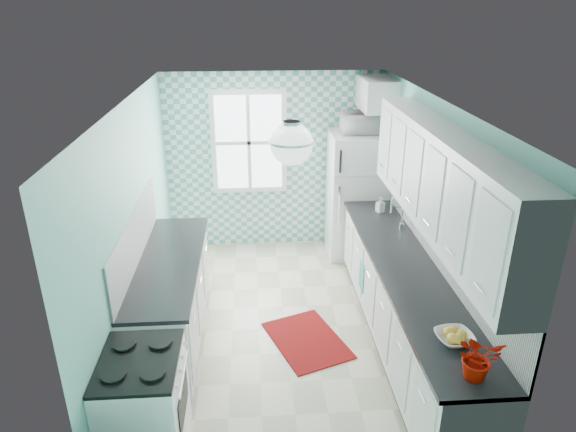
{
  "coord_description": "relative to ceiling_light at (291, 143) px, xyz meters",
  "views": [
    {
      "loc": [
        -0.31,
        -4.74,
        3.39
      ],
      "look_at": [
        0.05,
        0.25,
        1.25
      ],
      "focal_mm": 32.0,
      "sensor_mm": 36.0,
      "label": 1
    }
  ],
  "objects": [
    {
      "name": "floor",
      "position": [
        0.0,
        0.8,
        -2.33
      ],
      "size": [
        3.0,
        4.4,
        0.02
      ],
      "primitive_type": "cube",
      "color": "beige",
      "rests_on": "ground"
    },
    {
      "name": "ceiling",
      "position": [
        0.0,
        0.8,
        0.19
      ],
      "size": [
        3.0,
        4.4,
        0.02
      ],
      "primitive_type": "cube",
      "color": "white",
      "rests_on": "wall_back"
    },
    {
      "name": "wall_back",
      "position": [
        0.0,
        3.01,
        -1.07
      ],
      "size": [
        3.0,
        0.02,
        2.5
      ],
      "primitive_type": "cube",
      "color": "#75C8BA",
      "rests_on": "floor"
    },
    {
      "name": "wall_front",
      "position": [
        0.0,
        -1.41,
        -1.07
      ],
      "size": [
        3.0,
        0.02,
        2.5
      ],
      "primitive_type": "cube",
      "color": "#75C8BA",
      "rests_on": "floor"
    },
    {
      "name": "wall_left",
      "position": [
        -1.51,
        0.8,
        -1.07
      ],
      "size": [
        0.02,
        4.4,
        2.5
      ],
      "primitive_type": "cube",
      "color": "#75C8BA",
      "rests_on": "floor"
    },
    {
      "name": "wall_right",
      "position": [
        1.51,
        0.8,
        -1.07
      ],
      "size": [
        0.02,
        4.4,
        2.5
      ],
      "primitive_type": "cube",
      "color": "#75C8BA",
      "rests_on": "floor"
    },
    {
      "name": "accent_wall",
      "position": [
        0.0,
        2.99,
        -1.07
      ],
      "size": [
        3.0,
        0.01,
        2.5
      ],
      "primitive_type": "cube",
      "color": "#56A49D",
      "rests_on": "wall_back"
    },
    {
      "name": "window",
      "position": [
        -0.35,
        2.96,
        -0.77
      ],
      "size": [
        1.04,
        0.05,
        1.44
      ],
      "color": "white",
      "rests_on": "wall_back"
    },
    {
      "name": "backsplash_right",
      "position": [
        1.49,
        0.4,
        -1.13
      ],
      "size": [
        0.02,
        3.6,
        0.51
      ],
      "primitive_type": "cube",
      "color": "white",
      "rests_on": "wall_right"
    },
    {
      "name": "backsplash_left",
      "position": [
        -1.49,
        0.73,
        -1.13
      ],
      "size": [
        0.02,
        2.15,
        0.51
      ],
      "primitive_type": "cube",
      "color": "white",
      "rests_on": "wall_left"
    },
    {
      "name": "upper_cabinets_right",
      "position": [
        1.33,
        0.2,
        -0.42
      ],
      "size": [
        0.33,
        3.2,
        0.9
      ],
      "primitive_type": "cube",
      "color": "silver",
      "rests_on": "wall_right"
    },
    {
      "name": "upper_cabinet_fridge",
      "position": [
        1.3,
        2.63,
        -0.07
      ],
      "size": [
        0.4,
        0.74,
        0.4
      ],
      "primitive_type": "cube",
      "color": "silver",
      "rests_on": "wall_right"
    },
    {
      "name": "ceiling_light",
      "position": [
        0.0,
        0.0,
        0.0
      ],
      "size": [
        0.34,
        0.34,
        0.35
      ],
      "color": "silver",
      "rests_on": "ceiling"
    },
    {
      "name": "base_cabinets_right",
      "position": [
        1.2,
        0.4,
        -1.87
      ],
      "size": [
        0.6,
        3.6,
        0.9
      ],
      "primitive_type": "cube",
      "color": "white",
      "rests_on": "floor"
    },
    {
      "name": "countertop_right",
      "position": [
        1.19,
        0.4,
        -1.4
      ],
      "size": [
        0.63,
        3.6,
        0.04
      ],
      "primitive_type": "cube",
      "color": "black",
      "rests_on": "base_cabinets_right"
    },
    {
      "name": "base_cabinets_left",
      "position": [
        -1.2,
        0.73,
        -1.87
      ],
      "size": [
        0.6,
        2.15,
        0.9
      ],
      "primitive_type": "cube",
      "color": "white",
      "rests_on": "floor"
    },
    {
      "name": "countertop_left",
      "position": [
        -1.19,
        0.73,
        -1.4
      ],
      "size": [
        0.63,
        2.15,
        0.04
      ],
      "primitive_type": "cube",
      "color": "black",
      "rests_on": "base_cabinets_left"
    },
    {
      "name": "fridge",
      "position": [
        1.11,
        2.61,
        -1.45
      ],
      "size": [
        0.76,
        0.75,
        1.74
      ],
      "rotation": [
        0.0,
        0.0,
        0.05
      ],
      "color": "white",
      "rests_on": "floor"
    },
    {
      "name": "stove",
      "position": [
        -1.2,
        -0.79,
        -1.85
      ],
      "size": [
        0.6,
        0.75,
        0.9
      ],
      "rotation": [
        0.0,
        0.0,
        0.02
      ],
      "color": "white",
      "rests_on": "floor"
    },
    {
      "name": "sink",
      "position": [
        1.2,
        1.34,
        -1.39
      ],
      "size": [
        0.51,
        0.43,
        0.53
      ],
      "rotation": [
        0.0,
        0.0,
        -0.03
      ],
      "color": "silver",
      "rests_on": "countertop_right"
    },
    {
      "name": "rug",
      "position": [
        0.22,
        0.56,
        -2.32
      ],
      "size": [
        0.96,
        1.13,
        0.02
      ],
      "primitive_type": "cube",
      "rotation": [
        0.0,
        0.0,
        0.36
      ],
      "color": "#62010B",
      "rests_on": "floor"
    },
    {
      "name": "dish_towel",
      "position": [
        0.89,
        1.05,
        -1.84
      ],
      "size": [
        0.08,
        0.21,
        0.33
      ],
      "primitive_type": "cube",
      "rotation": [
        0.0,
        0.0,
        -0.32
      ],
      "color": "#65BDBB",
      "rests_on": "base_cabinets_right"
    },
    {
      "name": "fruit_bowl",
      "position": [
        1.2,
        -0.79,
        -1.35
      ],
      "size": [
        0.31,
        0.31,
        0.07
      ],
      "primitive_type": "imported",
      "rotation": [
        0.0,
        0.0,
        0.1
      ],
      "color": "silver",
      "rests_on": "countertop_right"
    },
    {
      "name": "potted_plant",
      "position": [
        1.2,
        -1.19,
        -1.22
      ],
      "size": [
        0.33,
        0.29,
        0.33
      ],
      "primitive_type": "imported",
      "rotation": [
        0.0,
        0.0,
        0.12
      ],
      "color": "red",
      "rests_on": "countertop_right"
    },
    {
      "name": "soap_bottle",
      "position": [
        1.25,
        1.83,
        -1.29
      ],
      "size": [
        0.11,
        0.11,
        0.19
      ],
      "primitive_type": "imported",
      "rotation": [
        0.0,
        0.0,
        0.43
      ],
      "color": "#96ACBA",
      "rests_on": "countertop_right"
    },
    {
      "name": "microwave",
      "position": [
        1.11,
        2.61,
        -0.44
      ],
      "size": [
        0.51,
        0.36,
        0.28
      ],
      "primitive_type": "imported",
      "rotation": [
        0.0,
        0.0,
        3.1
      ],
      "color": "white",
      "rests_on": "fridge"
    }
  ]
}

